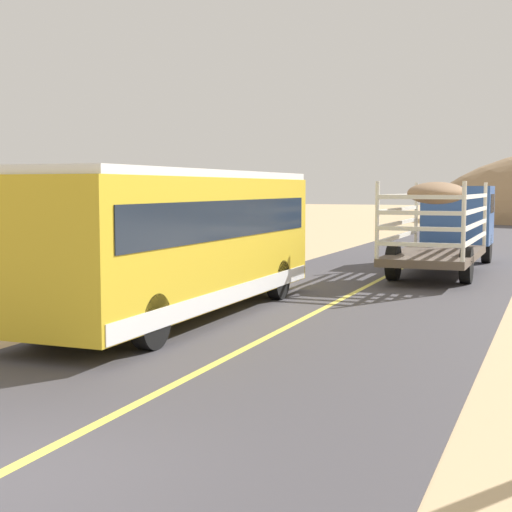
# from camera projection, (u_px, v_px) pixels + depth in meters

# --- Properties ---
(livestock_truck) EXTENTS (2.53, 9.70, 3.02)m
(livestock_truck) POSITION_uv_depth(u_px,v_px,m) (450.00, 218.00, 26.84)
(livestock_truck) COLOR #3359A5
(livestock_truck) RESTS_ON road_surface
(bus) EXTENTS (2.54, 10.00, 3.21)m
(bus) POSITION_uv_depth(u_px,v_px,m) (180.00, 239.00, 16.55)
(bus) COLOR gold
(bus) RESTS_ON road_surface
(boulder_mid_field) EXTENTS (1.54, 1.63, 0.82)m
(boulder_mid_field) POSITION_uv_depth(u_px,v_px,m) (121.00, 228.00, 45.38)
(boulder_mid_field) COLOR gray
(boulder_mid_field) RESTS_ON ground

